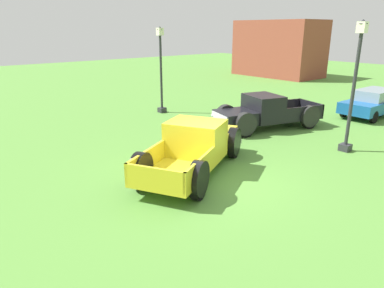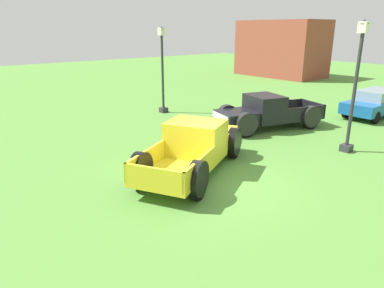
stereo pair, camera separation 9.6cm
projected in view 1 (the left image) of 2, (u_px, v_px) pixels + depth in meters
ground_plane at (210, 182)px, 10.23m from camera, size 80.00×80.00×0.00m
pickup_truck_foreground at (196, 146)px, 11.04m from camera, size 3.89×5.26×1.53m
pickup_truck_behind_left at (261, 113)px, 15.39m from camera, size 3.10×5.19×1.50m
sedan_distant_a at (373, 102)px, 17.71m from camera, size 1.71×4.02×1.33m
lamp_post_near at (354, 86)px, 12.08m from camera, size 0.36×0.36×4.51m
lamp_post_far at (161, 69)px, 17.97m from camera, size 0.36×0.36×4.32m
brick_pavilion at (279, 49)px, 32.32m from camera, size 7.67×4.21×4.93m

